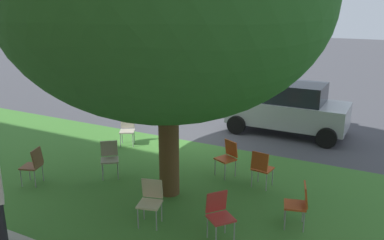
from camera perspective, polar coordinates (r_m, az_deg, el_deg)
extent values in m
plane|color=#424247|center=(12.50, 0.34, -2.77)|extent=(80.00, 80.00, 0.00)
cube|color=#3D752D|center=(9.97, -8.21, -8.07)|extent=(48.00, 6.00, 0.01)
cylinder|color=brown|center=(8.65, -3.31, -2.50)|extent=(0.44, 0.44, 2.61)
cube|color=#ADA393|center=(9.93, -11.55, -5.59)|extent=(0.58, 0.57, 0.04)
cube|color=#ADA393|center=(10.02, -11.63, -3.93)|extent=(0.37, 0.31, 0.40)
cylinder|color=gray|center=(9.87, -12.54, -7.24)|extent=(0.02, 0.02, 0.42)
cylinder|color=gray|center=(9.86, -10.43, -7.13)|extent=(0.02, 0.02, 0.42)
cylinder|color=gray|center=(10.18, -12.49, -6.48)|extent=(0.02, 0.02, 0.42)
cylinder|color=gray|center=(10.17, -10.46, -6.38)|extent=(0.02, 0.02, 0.42)
cube|color=#C64C1E|center=(7.95, 14.34, -11.59)|extent=(0.50, 0.51, 0.04)
cube|color=#C64C1E|center=(7.85, 15.80, -10.10)|extent=(0.19, 0.41, 0.40)
cylinder|color=gray|center=(8.21, 12.98, -12.36)|extent=(0.02, 0.02, 0.42)
cylinder|color=gray|center=(7.89, 13.00, -13.61)|extent=(0.02, 0.02, 0.42)
cylinder|color=gray|center=(8.23, 15.40, -12.48)|extent=(0.02, 0.02, 0.42)
cylinder|color=gray|center=(7.91, 15.53, -13.72)|extent=(0.02, 0.02, 0.42)
cube|color=brown|center=(10.09, -21.79, -6.12)|extent=(0.52, 0.53, 0.04)
cube|color=brown|center=(9.92, -21.03, -4.93)|extent=(0.21, 0.40, 0.40)
cylinder|color=gray|center=(10.40, -21.99, -6.83)|extent=(0.02, 0.02, 0.42)
cylinder|color=gray|center=(10.12, -23.00, -7.60)|extent=(0.02, 0.02, 0.42)
cylinder|color=gray|center=(10.24, -20.33, -7.02)|extent=(0.02, 0.02, 0.42)
cylinder|color=gray|center=(9.95, -21.31, -7.81)|extent=(0.02, 0.02, 0.42)
cube|color=#C64C1E|center=(9.83, 4.74, -5.53)|extent=(0.55, 0.54, 0.04)
cube|color=#C64C1E|center=(9.86, 5.55, -3.99)|extent=(0.40, 0.25, 0.40)
cylinder|color=gray|center=(9.94, 3.28, -6.68)|extent=(0.02, 0.02, 0.42)
cylinder|color=gray|center=(9.69, 4.67, -7.33)|extent=(0.02, 0.02, 0.42)
cylinder|color=gray|center=(10.15, 4.75, -6.21)|extent=(0.02, 0.02, 0.42)
cylinder|color=gray|center=(9.91, 6.15, -6.83)|extent=(0.02, 0.02, 0.42)
cube|color=#B7332D|center=(7.31, 4.11, -13.69)|extent=(0.57, 0.58, 0.04)
cube|color=#B7332D|center=(7.34, 3.48, -11.43)|extent=(0.32, 0.37, 0.40)
cylinder|color=gray|center=(7.23, 3.41, -16.17)|extent=(0.02, 0.02, 0.42)
cylinder|color=gray|center=(7.38, 5.99, -15.51)|extent=(0.02, 0.02, 0.42)
cylinder|color=gray|center=(7.49, 2.18, -14.91)|extent=(0.02, 0.02, 0.42)
cylinder|color=gray|center=(7.63, 4.69, -14.30)|extent=(0.02, 0.02, 0.42)
cube|color=beige|center=(7.79, -6.01, -11.74)|extent=(0.51, 0.50, 0.04)
cube|color=beige|center=(7.83, -5.65, -9.60)|extent=(0.41, 0.19, 0.40)
cylinder|color=gray|center=(7.81, -7.65, -13.63)|extent=(0.02, 0.02, 0.42)
cylinder|color=gray|center=(7.71, -5.05, -13.98)|extent=(0.02, 0.02, 0.42)
cylinder|color=gray|center=(8.09, -6.82, -12.47)|extent=(0.02, 0.02, 0.42)
cylinder|color=gray|center=(7.99, -4.32, -12.79)|extent=(0.02, 0.02, 0.42)
cube|color=#ADA393|center=(12.01, -9.16, -1.58)|extent=(0.56, 0.55, 0.04)
cube|color=#ADA393|center=(12.11, -9.11, -0.23)|extent=(0.39, 0.27, 0.40)
cylinder|color=gray|center=(11.95, -10.06, -2.88)|extent=(0.02, 0.02, 0.42)
cylinder|color=gray|center=(11.90, -8.35, -2.87)|extent=(0.02, 0.02, 0.42)
cylinder|color=gray|center=(12.27, -9.85, -2.36)|extent=(0.02, 0.02, 0.42)
cylinder|color=gray|center=(12.22, -8.18, -2.35)|extent=(0.02, 0.02, 0.42)
cube|color=#C64C1E|center=(9.41, 9.95, -6.78)|extent=(0.46, 0.45, 0.04)
cube|color=#C64C1E|center=(9.16, 9.55, -5.78)|extent=(0.41, 0.13, 0.40)
cylinder|color=gray|center=(9.58, 11.30, -7.92)|extent=(0.02, 0.02, 0.42)
cylinder|color=gray|center=(9.71, 9.34, -7.47)|extent=(0.02, 0.02, 0.42)
cylinder|color=gray|center=(9.29, 10.46, -8.66)|extent=(0.02, 0.02, 0.42)
cylinder|color=gray|center=(9.42, 8.44, -8.18)|extent=(0.02, 0.02, 0.42)
cube|color=#ADB2B7|center=(13.31, 13.33, 1.04)|extent=(3.70, 1.64, 0.76)
cube|color=#1E232B|center=(13.13, 14.14, 3.70)|extent=(1.90, 1.44, 0.64)
cylinder|color=black|center=(13.02, 6.28, -0.69)|extent=(0.60, 0.18, 0.60)
cylinder|color=black|center=(14.60, 8.79, 1.09)|extent=(0.60, 0.18, 0.60)
cylinder|color=black|center=(12.34, 18.46, -2.43)|extent=(0.60, 0.18, 0.60)
cylinder|color=black|center=(13.99, 19.68, -0.36)|extent=(0.60, 0.18, 0.60)
cylinder|color=black|center=(7.99, -25.35, -12.74)|extent=(0.14, 0.14, 0.85)
cylinder|color=black|center=(7.83, -25.34, -13.35)|extent=(0.14, 0.14, 0.85)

